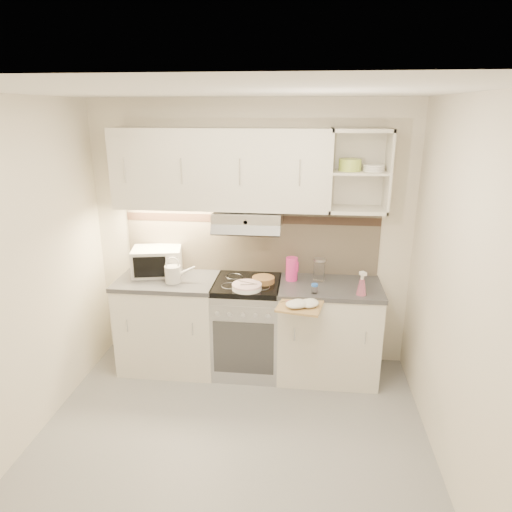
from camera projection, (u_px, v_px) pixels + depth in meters
The scene contains 17 objects.
ground at pixel (229, 447), 3.39m from camera, with size 3.00×3.00×0.00m, color gray.
room_shell at pixel (234, 223), 3.24m from camera, with size 3.04×2.84×2.52m.
base_cabinet_left at pixel (170, 324), 4.38m from camera, with size 0.90×0.60×0.86m, color silver.
worktop_left at pixel (167, 281), 4.24m from camera, with size 0.92×0.62×0.04m, color #47474C.
base_cabinet_right at pixel (328, 332), 4.22m from camera, with size 0.90×0.60×0.86m, color silver.
worktop_right at pixel (330, 287), 4.09m from camera, with size 0.92×0.62×0.04m, color #47474C.
electric_range at pixel (247, 326), 4.30m from camera, with size 0.60×0.60×0.90m.
microwave at pixel (157, 261), 4.32m from camera, with size 0.51×0.42×0.25m.
watering_can at pixel (174, 273), 4.12m from camera, with size 0.28×0.14×0.24m.
plate_stack at pixel (247, 287), 3.98m from camera, with size 0.26×0.26×0.06m.
bread_loaf at pixel (263, 280), 4.14m from camera, with size 0.20×0.20×0.05m, color #A1633E.
pink_pitcher at pixel (292, 269), 4.17m from camera, with size 0.12×0.11×0.22m.
glass_jar at pixel (319, 270), 4.16m from camera, with size 0.11×0.11×0.21m.
spice_jar at pixel (314, 289), 3.88m from camera, with size 0.06×0.06×0.08m.
spray_bottle at pixel (362, 285), 3.84m from camera, with size 0.09×0.09×0.22m.
cutting_board at pixel (300, 306), 3.72m from camera, with size 0.35×0.31×0.02m, color tan.
dish_towel at pixel (303, 303), 3.68m from camera, with size 0.24×0.21×0.07m, color beige, non-canonical shape.
Camera 1 is at (0.50, -2.75, 2.40)m, focal length 32.00 mm.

